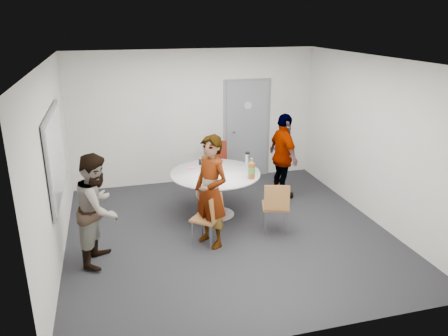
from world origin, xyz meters
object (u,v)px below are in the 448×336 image
object	(u,v)px
chair_near_right	(276,203)
chair_far	(215,159)
table	(218,178)
whiteboard	(56,155)
person_left	(98,209)
person_right	(283,156)
person_main	(211,192)
chair_near_left	(211,215)
door	(247,130)

from	to	relation	value
chair_near_right	chair_far	xyz separation A→B (m)	(-0.43, 2.21, 0.07)
table	chair_far	distance (m)	1.35
whiteboard	chair_near_right	distance (m)	3.33
whiteboard	person_left	distance (m)	0.99
person_right	person_main	bearing A→B (deg)	124.12
chair_near_right	chair_far	distance (m)	2.26
table	whiteboard	bearing A→B (deg)	-169.32
whiteboard	person_left	size ratio (longest dim) A/B	1.20
chair_near_left	person_main	size ratio (longest dim) A/B	0.47
table	chair_far	xyz separation A→B (m)	(0.28, 1.32, -0.10)
whiteboard	person_right	distance (m)	4.02
whiteboard	chair_far	size ratio (longest dim) A/B	1.98
chair_near_left	person_main	xyz separation A→B (m)	(0.01, 0.02, 0.36)
door	person_main	bearing A→B (deg)	-117.60
table	chair_near_right	size ratio (longest dim) A/B	1.77
chair_near_left	person_main	world-z (taller)	person_main
chair_near_right	person_right	bearing A→B (deg)	80.73
person_main	door	bearing A→B (deg)	123.91
whiteboard	table	distance (m)	2.61
person_main	person_right	size ratio (longest dim) A/B	1.05
door	person_main	xyz separation A→B (m)	(-1.45, -2.77, -0.17)
chair_far	person_right	size ratio (longest dim) A/B	0.59
whiteboard	chair_near_left	world-z (taller)	whiteboard
chair_near_right	chair_near_left	bearing A→B (deg)	-159.35
chair_far	table	bearing A→B (deg)	103.79
chair_near_left	person_main	bearing A→B (deg)	11.01
door	chair_near_left	world-z (taller)	door
chair_near_right	person_left	xyz separation A→B (m)	(-2.66, -0.09, 0.27)
table	chair_near_left	bearing A→B (deg)	-109.92
chair_near_left	person_right	size ratio (longest dim) A/B	0.50
chair_near_left	door	bearing A→B (deg)	13.14
door	whiteboard	bearing A→B (deg)	-147.34
table	chair_far	world-z (taller)	table
person_left	person_right	size ratio (longest dim) A/B	0.97
person_left	door	bearing A→B (deg)	-30.24
whiteboard	chair_near_left	bearing A→B (deg)	-13.38
chair_far	person_left	bearing A→B (deg)	71.94
door	person_left	distance (m)	4.15
door	chair_near_right	world-z (taller)	door
person_left	person_right	xyz separation A→B (m)	(3.34, 1.48, 0.02)
door	chair_near_left	size ratio (longest dim) A/B	2.62
door	chair_near_right	bearing A→B (deg)	-98.22
person_left	chair_near_right	bearing A→B (deg)	-70.84
door	whiteboard	world-z (taller)	door
table	person_main	size ratio (longest dim) A/B	0.89
whiteboard	person_left	bearing A→B (deg)	-45.75
table	person_left	size ratio (longest dim) A/B	0.96
person_main	person_left	world-z (taller)	person_main
whiteboard	person_left	xyz separation A→B (m)	(0.51, -0.52, -0.66)
table	chair_near_right	xyz separation A→B (m)	(0.71, -0.89, -0.17)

